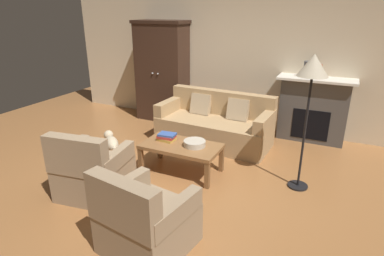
{
  "coord_description": "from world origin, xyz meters",
  "views": [
    {
      "loc": [
        1.94,
        -3.41,
        2.23
      ],
      "look_at": [
        0.03,
        0.61,
        0.55
      ],
      "focal_mm": 30.18,
      "sensor_mm": 36.0,
      "label": 1
    }
  ],
  "objects_px": {
    "armchair_near_left": "(92,172)",
    "couch": "(215,125)",
    "fireplace": "(313,109)",
    "mantel_vase_slate": "(307,69)",
    "floor_lamp": "(312,74)",
    "coffee_table": "(181,148)",
    "fruit_bowl": "(195,143)",
    "mantel_vase_terracotta": "(318,71)",
    "dog": "(111,143)",
    "book_stack": "(167,137)",
    "armchair_near_right": "(145,222)",
    "armoire": "(162,71)"
  },
  "relations": [
    {
      "from": "armchair_near_left",
      "to": "couch",
      "type": "bearing_deg",
      "value": 71.1
    },
    {
      "from": "fruit_bowl",
      "to": "armchair_near_right",
      "type": "xyz_separation_m",
      "value": [
        0.22,
        -1.6,
        -0.14
      ]
    },
    {
      "from": "mantel_vase_slate",
      "to": "floor_lamp",
      "type": "bearing_deg",
      "value": -82.18
    },
    {
      "from": "book_stack",
      "to": "armchair_near_left",
      "type": "xyz_separation_m",
      "value": [
        -0.46,
        -1.06,
        -0.16
      ]
    },
    {
      "from": "mantel_vase_slate",
      "to": "floor_lamp",
      "type": "relative_size",
      "value": 0.15
    },
    {
      "from": "mantel_vase_terracotta",
      "to": "armchair_near_right",
      "type": "xyz_separation_m",
      "value": [
        -1.11,
        -3.58,
        -0.92
      ]
    },
    {
      "from": "book_stack",
      "to": "floor_lamp",
      "type": "distance_m",
      "value": 2.12
    },
    {
      "from": "armoire",
      "to": "armchair_near_right",
      "type": "distance_m",
      "value": 4.03
    },
    {
      "from": "mantel_vase_slate",
      "to": "dog",
      "type": "distance_m",
      "value": 3.43
    },
    {
      "from": "coffee_table",
      "to": "fruit_bowl",
      "type": "bearing_deg",
      "value": 11.96
    },
    {
      "from": "armoire",
      "to": "armchair_near_left",
      "type": "xyz_separation_m",
      "value": [
        0.71,
        -2.96,
        -0.68
      ]
    },
    {
      "from": "mantel_vase_slate",
      "to": "fruit_bowl",
      "type": "bearing_deg",
      "value": -120.29
    },
    {
      "from": "coffee_table",
      "to": "armchair_near_left",
      "type": "bearing_deg",
      "value": -125.52
    },
    {
      "from": "armoire",
      "to": "book_stack",
      "type": "bearing_deg",
      "value": -58.54
    },
    {
      "from": "fireplace",
      "to": "mantel_vase_slate",
      "type": "height_order",
      "value": "mantel_vase_slate"
    },
    {
      "from": "mantel_vase_slate",
      "to": "armchair_near_right",
      "type": "xyz_separation_m",
      "value": [
        -0.93,
        -3.58,
        -0.94
      ]
    },
    {
      "from": "armoire",
      "to": "mantel_vase_slate",
      "type": "bearing_deg",
      "value": 1.24
    },
    {
      "from": "mantel_vase_terracotta",
      "to": "dog",
      "type": "xyz_separation_m",
      "value": [
        -2.71,
        -2.08,
        -0.99
      ]
    },
    {
      "from": "armoire",
      "to": "coffee_table",
      "type": "bearing_deg",
      "value": -53.88
    },
    {
      "from": "couch",
      "to": "fruit_bowl",
      "type": "distance_m",
      "value": 1.18
    },
    {
      "from": "coffee_table",
      "to": "armchair_near_right",
      "type": "height_order",
      "value": "armchair_near_right"
    },
    {
      "from": "floor_lamp",
      "to": "armchair_near_right",
      "type": "bearing_deg",
      "value": -122.39
    },
    {
      "from": "armoire",
      "to": "armchair_near_left",
      "type": "bearing_deg",
      "value": -76.58
    },
    {
      "from": "mantel_vase_terracotta",
      "to": "dog",
      "type": "relative_size",
      "value": 0.48
    },
    {
      "from": "couch",
      "to": "coffee_table",
      "type": "height_order",
      "value": "couch"
    },
    {
      "from": "coffee_table",
      "to": "fruit_bowl",
      "type": "distance_m",
      "value": 0.21
    },
    {
      "from": "floor_lamp",
      "to": "fireplace",
      "type": "bearing_deg",
      "value": 91.9
    },
    {
      "from": "fruit_bowl",
      "to": "floor_lamp",
      "type": "xyz_separation_m",
      "value": [
        1.39,
        0.24,
        1.04
      ]
    },
    {
      "from": "mantel_vase_slate",
      "to": "armchair_near_right",
      "type": "relative_size",
      "value": 0.3
    },
    {
      "from": "book_stack",
      "to": "armchair_near_right",
      "type": "xyz_separation_m",
      "value": [
        0.67,
        -1.61,
        -0.16
      ]
    },
    {
      "from": "fireplace",
      "to": "dog",
      "type": "distance_m",
      "value": 3.44
    },
    {
      "from": "fireplace",
      "to": "floor_lamp",
      "type": "bearing_deg",
      "value": -88.1
    },
    {
      "from": "couch",
      "to": "armchair_near_left",
      "type": "distance_m",
      "value": 2.34
    },
    {
      "from": "armoire",
      "to": "fruit_bowl",
      "type": "bearing_deg",
      "value": -49.85
    },
    {
      "from": "armoire",
      "to": "couch",
      "type": "relative_size",
      "value": 1.02
    },
    {
      "from": "coffee_table",
      "to": "book_stack",
      "type": "relative_size",
      "value": 4.13
    },
    {
      "from": "fireplace",
      "to": "armoire",
      "type": "bearing_deg",
      "value": -178.49
    },
    {
      "from": "couch",
      "to": "mantel_vase_slate",
      "type": "relative_size",
      "value": 7.4
    },
    {
      "from": "mantel_vase_slate",
      "to": "fireplace",
      "type": "bearing_deg",
      "value": 5.69
    },
    {
      "from": "couch",
      "to": "fruit_bowl",
      "type": "height_order",
      "value": "couch"
    },
    {
      "from": "dog",
      "to": "armoire",
      "type": "bearing_deg",
      "value": 96.78
    },
    {
      "from": "floor_lamp",
      "to": "armchair_near_left",
      "type": "bearing_deg",
      "value": -150.71
    },
    {
      "from": "mantel_vase_slate",
      "to": "floor_lamp",
      "type": "distance_m",
      "value": 1.77
    },
    {
      "from": "book_stack",
      "to": "floor_lamp",
      "type": "bearing_deg",
      "value": 7.26
    },
    {
      "from": "mantel_vase_terracotta",
      "to": "coffee_table",
      "type": "bearing_deg",
      "value": -127.07
    },
    {
      "from": "mantel_vase_slate",
      "to": "mantel_vase_terracotta",
      "type": "bearing_deg",
      "value": 0.0
    },
    {
      "from": "coffee_table",
      "to": "mantel_vase_terracotta",
      "type": "distance_m",
      "value": 2.67
    },
    {
      "from": "fireplace",
      "to": "book_stack",
      "type": "bearing_deg",
      "value": -131.91
    },
    {
      "from": "fruit_bowl",
      "to": "armchair_near_left",
      "type": "height_order",
      "value": "armchair_near_left"
    },
    {
      "from": "mantel_vase_slate",
      "to": "armchair_near_left",
      "type": "distance_m",
      "value": 3.78
    }
  ]
}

